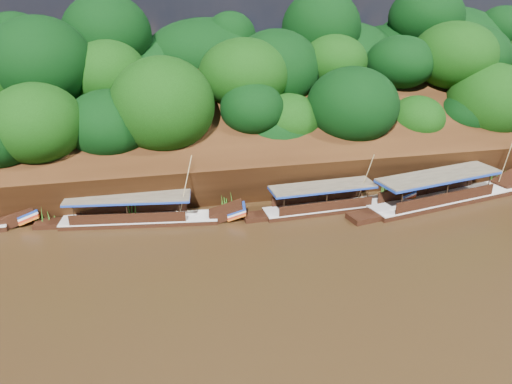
# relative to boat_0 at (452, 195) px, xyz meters

# --- Properties ---
(ground) EXTENTS (160.00, 160.00, 0.00)m
(ground) POSITION_rel_boat_0_xyz_m (-12.63, -6.58, -0.59)
(ground) COLOR black
(ground) RESTS_ON ground
(riverbank) EXTENTS (120.00, 30.06, 19.40)m
(riverbank) POSITION_rel_boat_0_xyz_m (-12.64, 16.15, 1.29)
(riverbank) COLOR black
(riverbank) RESTS_ON ground
(boat_0) EXTENTS (16.31, 5.26, 6.73)m
(boat_0) POSITION_rel_boat_0_xyz_m (0.00, 0.00, 0.00)
(boat_0) COLOR black
(boat_0) RESTS_ON ground
(boat_1) EXTENTS (12.71, 2.64, 5.20)m
(boat_1) POSITION_rel_boat_0_xyz_m (-9.88, 0.54, -0.10)
(boat_1) COLOR black
(boat_1) RESTS_ON ground
(boat_2) EXTENTS (13.98, 3.65, 5.52)m
(boat_2) POSITION_rel_boat_0_xyz_m (-24.63, 1.42, -0.10)
(boat_2) COLOR black
(boat_2) RESTS_ON ground
(reeds) EXTENTS (48.08, 2.25, 2.10)m
(reeds) POSITION_rel_boat_0_xyz_m (-15.57, 2.82, 0.30)
(reeds) COLOR #2E6D1B
(reeds) RESTS_ON ground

